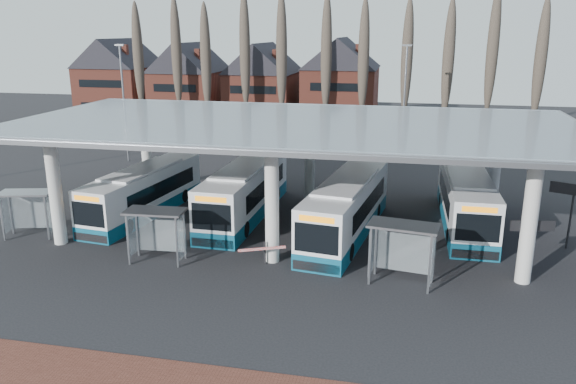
% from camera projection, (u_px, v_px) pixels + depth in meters
% --- Properties ---
extents(ground, '(140.00, 140.00, 0.00)m').
position_uv_depth(ground, '(260.00, 281.00, 26.25)').
color(ground, black).
rests_on(ground, ground).
extents(station_canopy, '(32.00, 16.00, 6.34)m').
position_uv_depth(station_canopy, '(294.00, 132.00, 32.19)').
color(station_canopy, beige).
rests_on(station_canopy, ground).
extents(poplar_row, '(45.10, 1.10, 14.50)m').
position_uv_depth(poplar_row, '(344.00, 57.00, 54.82)').
color(poplar_row, '#473D33').
rests_on(poplar_row, ground).
extents(townhouse_row, '(36.80, 10.30, 12.25)m').
position_uv_depth(townhouse_row, '(226.00, 76.00, 69.08)').
color(townhouse_row, brown).
rests_on(townhouse_row, ground).
extents(lamp_post_a, '(0.80, 0.16, 10.17)m').
position_uv_depth(lamp_post_a, '(124.00, 101.00, 49.02)').
color(lamp_post_a, slate).
rests_on(lamp_post_a, ground).
extents(lamp_post_b, '(0.80, 0.16, 10.17)m').
position_uv_depth(lamp_post_b, '(404.00, 103.00, 48.01)').
color(lamp_post_b, slate).
rests_on(lamp_post_b, ground).
extents(bus_0, '(3.60, 11.06, 3.02)m').
position_uv_depth(bus_0, '(144.00, 192.00, 35.55)').
color(bus_0, silver).
rests_on(bus_0, ground).
extents(bus_1, '(2.80, 11.86, 3.28)m').
position_uv_depth(bus_1, '(245.00, 192.00, 35.24)').
color(bus_1, silver).
rests_on(bus_1, ground).
extents(bus_2, '(4.09, 11.96, 3.26)m').
position_uv_depth(bus_2, '(347.00, 208.00, 31.99)').
color(bus_2, silver).
rests_on(bus_2, ground).
extents(bus_3, '(2.60, 11.59, 3.21)m').
position_uv_depth(bus_3, '(465.00, 200.00, 33.67)').
color(bus_3, silver).
rests_on(bus_3, ground).
extents(shelter_0, '(3.12, 2.08, 2.65)m').
position_uv_depth(shelter_0, '(28.00, 203.00, 31.57)').
color(shelter_0, gray).
rests_on(shelter_0, ground).
extents(shelter_1, '(3.03, 1.66, 2.73)m').
position_uv_depth(shelter_1, '(157.00, 223.00, 28.13)').
color(shelter_1, gray).
rests_on(shelter_1, ground).
extents(shelter_2, '(3.34, 2.05, 2.90)m').
position_uv_depth(shelter_2, '(403.00, 240.00, 25.60)').
color(shelter_2, gray).
rests_on(shelter_2, ground).
extents(info_sign_0, '(2.00, 0.49, 3.00)m').
position_uv_depth(info_sign_0, '(532.00, 230.00, 25.59)').
color(info_sign_0, black).
rests_on(info_sign_0, ground).
extents(info_sign_1, '(2.27, 1.07, 3.59)m').
position_uv_depth(info_sign_1, '(574.00, 195.00, 29.41)').
color(info_sign_1, black).
rests_on(info_sign_1, ground).
extents(barrier, '(2.19, 1.12, 1.18)m').
position_uv_depth(barrier, '(263.00, 250.00, 27.60)').
color(barrier, black).
rests_on(barrier, ground).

